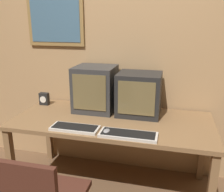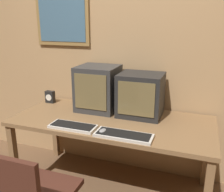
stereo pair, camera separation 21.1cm
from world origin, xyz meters
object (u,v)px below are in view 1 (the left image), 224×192
keyboard_side (128,135)px  monitor_right (139,94)px  mouse_near_keyboard (106,132)px  keyboard_main (75,128)px  desk_clock (44,99)px  monitor_left (95,89)px

keyboard_side → monitor_right: bearing=89.2°
monitor_right → keyboard_side: bearing=-90.8°
monitor_right → mouse_near_keyboard: bearing=-110.0°
keyboard_main → keyboard_side: size_ratio=0.88×
mouse_near_keyboard → desk_clock: 0.97m
monitor_right → keyboard_main: (-0.45, -0.48, -0.18)m
keyboard_main → desk_clock: size_ratio=3.08×
keyboard_main → keyboard_side: (0.44, -0.02, 0.00)m
monitor_left → mouse_near_keyboard: size_ratio=4.24×
keyboard_side → desk_clock: size_ratio=3.50×
monitor_left → monitor_right: bearing=-1.8°
monitor_left → keyboard_side: (0.42, -0.51, -0.20)m
desk_clock → monitor_right: bearing=-1.7°
monitor_left → desk_clock: bearing=178.4°
monitor_left → mouse_near_keyboard: monitor_left is taller
keyboard_side → mouse_near_keyboard: mouse_near_keyboard is taller
monitor_right → desk_clock: 1.00m
desk_clock → mouse_near_keyboard: bearing=-32.6°
monitor_left → keyboard_main: (-0.02, -0.49, -0.20)m
monitor_left → monitor_right: (0.43, -0.01, -0.02)m
monitor_right → keyboard_main: 0.68m
mouse_near_keyboard → monitor_left: bearing=116.2°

